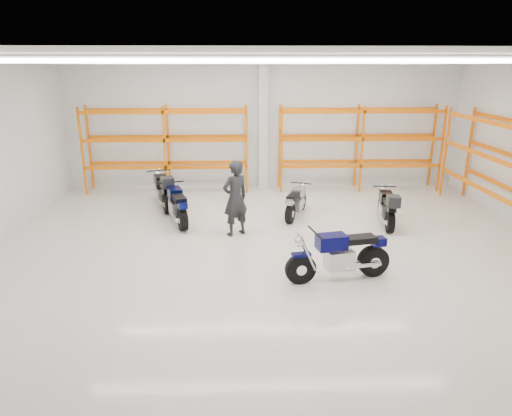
{
  "coord_description": "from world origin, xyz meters",
  "views": [
    {
      "loc": [
        -0.81,
        -10.45,
        4.34
      ],
      "look_at": [
        -0.44,
        0.5,
        0.88
      ],
      "focal_mm": 32.0,
      "sensor_mm": 36.0,
      "label": 1
    }
  ],
  "objects_px": {
    "motorcycle_back_d": "(387,208)",
    "motorcycle_back_b": "(177,206)",
    "motorcycle_back_c": "(296,203)",
    "structural_column": "(263,126)",
    "standing_man": "(235,198)",
    "motorcycle_main": "(343,256)",
    "motorcycle_back_a": "(163,191)"
  },
  "relations": [
    {
      "from": "motorcycle_back_d",
      "to": "motorcycle_back_b",
      "type": "bearing_deg",
      "value": 175.76
    },
    {
      "from": "motorcycle_back_c",
      "to": "structural_column",
      "type": "height_order",
      "value": "structural_column"
    },
    {
      "from": "motorcycle_back_c",
      "to": "motorcycle_back_d",
      "type": "distance_m",
      "value": 2.6
    },
    {
      "from": "structural_column",
      "to": "motorcycle_back_d",
      "type": "bearing_deg",
      "value": -53.0
    },
    {
      "from": "standing_man",
      "to": "structural_column",
      "type": "height_order",
      "value": "structural_column"
    },
    {
      "from": "motorcycle_main",
      "to": "structural_column",
      "type": "relative_size",
      "value": 0.5
    },
    {
      "from": "motorcycle_back_c",
      "to": "standing_man",
      "type": "xyz_separation_m",
      "value": [
        -1.76,
        -1.4,
        0.57
      ]
    },
    {
      "from": "motorcycle_main",
      "to": "motorcycle_back_a",
      "type": "height_order",
      "value": "motorcycle_back_a"
    },
    {
      "from": "motorcycle_back_b",
      "to": "standing_man",
      "type": "bearing_deg",
      "value": -30.68
    },
    {
      "from": "motorcycle_back_a",
      "to": "motorcycle_back_b",
      "type": "xyz_separation_m",
      "value": [
        0.61,
        -1.41,
        -0.06
      ]
    },
    {
      "from": "motorcycle_back_a",
      "to": "motorcycle_back_d",
      "type": "xyz_separation_m",
      "value": [
        6.49,
        -1.85,
        -0.05
      ]
    },
    {
      "from": "motorcycle_back_c",
      "to": "motorcycle_back_d",
      "type": "height_order",
      "value": "motorcycle_back_d"
    },
    {
      "from": "motorcycle_main",
      "to": "motorcycle_back_b",
      "type": "bearing_deg",
      "value": 136.65
    },
    {
      "from": "motorcycle_back_b",
      "to": "motorcycle_back_c",
      "type": "xyz_separation_m",
      "value": [
        3.43,
        0.41,
        -0.07
      ]
    },
    {
      "from": "motorcycle_back_b",
      "to": "motorcycle_back_c",
      "type": "bearing_deg",
      "value": 6.89
    },
    {
      "from": "motorcycle_back_b",
      "to": "motorcycle_back_a",
      "type": "bearing_deg",
      "value": 113.33
    },
    {
      "from": "motorcycle_back_c",
      "to": "motorcycle_back_d",
      "type": "xyz_separation_m",
      "value": [
        2.45,
        -0.85,
        0.08
      ]
    },
    {
      "from": "motorcycle_back_c",
      "to": "motorcycle_back_d",
      "type": "relative_size",
      "value": 0.86
    },
    {
      "from": "motorcycle_back_d",
      "to": "standing_man",
      "type": "height_order",
      "value": "standing_man"
    },
    {
      "from": "motorcycle_back_a",
      "to": "structural_column",
      "type": "relative_size",
      "value": 0.5
    },
    {
      "from": "motorcycle_back_d",
      "to": "standing_man",
      "type": "distance_m",
      "value": 4.28
    },
    {
      "from": "motorcycle_back_a",
      "to": "motorcycle_back_c",
      "type": "height_order",
      "value": "motorcycle_back_a"
    },
    {
      "from": "motorcycle_main",
      "to": "structural_column",
      "type": "xyz_separation_m",
      "value": [
        -1.3,
        7.59,
        1.72
      ]
    },
    {
      "from": "motorcycle_back_b",
      "to": "structural_column",
      "type": "height_order",
      "value": "structural_column"
    },
    {
      "from": "motorcycle_back_b",
      "to": "motorcycle_back_d",
      "type": "distance_m",
      "value": 5.9
    },
    {
      "from": "motorcycle_main",
      "to": "standing_man",
      "type": "distance_m",
      "value": 3.57
    },
    {
      "from": "motorcycle_main",
      "to": "structural_column",
      "type": "height_order",
      "value": "structural_column"
    },
    {
      "from": "motorcycle_main",
      "to": "motorcycle_back_c",
      "type": "distance_m",
      "value": 4.15
    },
    {
      "from": "motorcycle_back_b",
      "to": "standing_man",
      "type": "xyz_separation_m",
      "value": [
        1.67,
        -0.99,
        0.5
      ]
    },
    {
      "from": "motorcycle_main",
      "to": "motorcycle_back_a",
      "type": "distance_m",
      "value": 6.85
    },
    {
      "from": "motorcycle_main",
      "to": "motorcycle_back_b",
      "type": "xyz_separation_m",
      "value": [
        -3.93,
        3.71,
        -0.02
      ]
    },
    {
      "from": "motorcycle_back_c",
      "to": "structural_column",
      "type": "relative_size",
      "value": 0.4
    }
  ]
}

